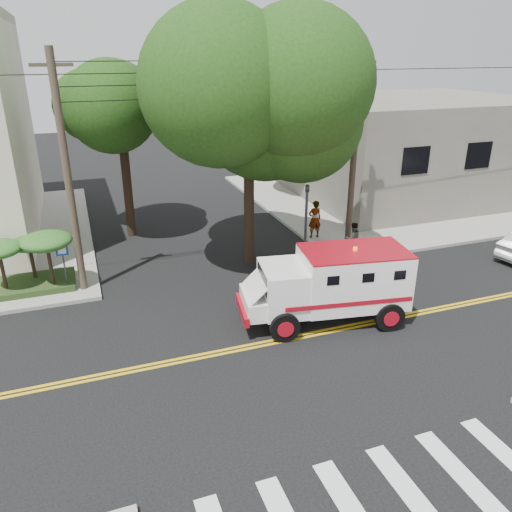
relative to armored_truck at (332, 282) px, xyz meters
name	(u,v)px	position (x,y,z in m)	size (l,w,h in m)	color
ground	(272,342)	(-2.49, -0.67, -1.49)	(100.00, 100.00, 0.00)	black
sidewalk_ne	(389,196)	(11.01, 12.83, -1.41)	(17.00, 17.00, 0.15)	gray
building_right	(409,146)	(12.51, 13.33, 1.66)	(14.00, 12.00, 6.00)	#625E54
utility_pole_left	(68,180)	(-8.09, 5.33, 3.01)	(0.28, 0.28, 9.00)	#382D23
utility_pole_right	(354,157)	(3.81, 5.53, 3.01)	(0.28, 0.28, 9.00)	#382D23
tree_main	(261,95)	(-0.55, 5.53, 5.71)	(6.08, 5.70, 9.85)	black
tree_left	(128,121)	(-5.17, 11.11, 4.24)	(4.48, 4.20, 7.70)	black
tree_right	(312,99)	(6.36, 15.10, 4.61)	(4.80, 4.50, 8.20)	black
traffic_signal	(306,216)	(1.31, 4.93, 0.74)	(0.15, 0.18, 3.60)	#3F3F42
accessibility_sign	(63,260)	(-8.69, 5.50, -0.12)	(0.45, 0.10, 2.02)	#3F3F42
palm_planter	(28,253)	(-9.92, 5.95, 0.16)	(3.52, 2.63, 2.36)	#1E3314
armored_truck	(332,282)	(0.00, 0.00, 0.00)	(5.99, 3.05, 2.61)	white
pedestrian_a	(315,219)	(3.01, 7.44, -0.39)	(0.69, 0.45, 1.90)	gray
pedestrian_b	(353,239)	(3.66, 4.83, -0.57)	(0.74, 0.58, 1.53)	gray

